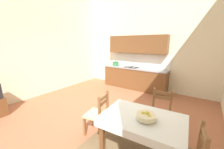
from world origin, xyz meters
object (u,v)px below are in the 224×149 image
object	(u,v)px
fruit_bowl	(146,116)
dining_chair_tv_side	(98,114)
dining_chair_kitchen_side	(160,113)
dining_table	(142,125)
kitchen_cabinetry	(135,68)

from	to	relation	value
fruit_bowl	dining_chair_tv_side	bearing A→B (deg)	174.36
dining_chair_kitchen_side	dining_chair_tv_side	xyz separation A→B (m)	(-1.07, -0.82, 0.00)
dining_table	dining_chair_kitchen_side	bearing A→B (deg)	85.99
kitchen_cabinetry	dining_chair_tv_side	distance (m)	3.28
dining_chair_kitchen_side	dining_table	bearing A→B (deg)	-94.01
dining_chair_kitchen_side	fruit_bowl	xyz separation A→B (m)	(0.01, -0.93, 0.37)
kitchen_cabinetry	dining_table	xyz separation A→B (m)	(1.68, -3.25, -0.24)
kitchen_cabinetry	fruit_bowl	xyz separation A→B (m)	(1.75, -3.29, -0.04)
kitchen_cabinetry	dining_chair_tv_side	world-z (taller)	kitchen_cabinetry
dining_chair_kitchen_side	fruit_bowl	distance (m)	1.00
kitchen_cabinetry	dining_chair_kitchen_side	world-z (taller)	kitchen_cabinetry
kitchen_cabinetry	dining_chair_kitchen_side	distance (m)	2.96
dining_chair_tv_side	dining_chair_kitchen_side	bearing A→B (deg)	37.58
dining_table	fruit_bowl	distance (m)	0.21
dining_chair_kitchen_side	fruit_bowl	world-z (taller)	dining_chair_kitchen_side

